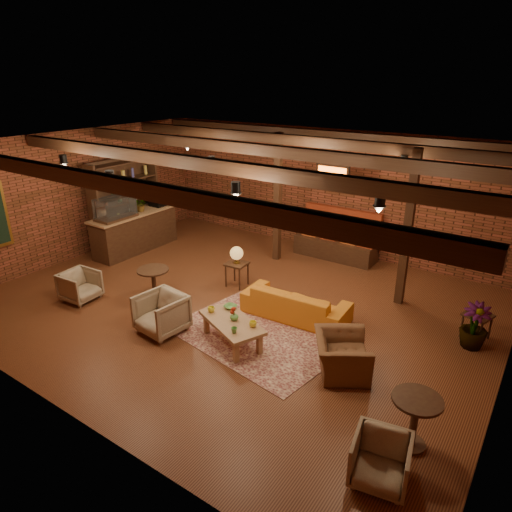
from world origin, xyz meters
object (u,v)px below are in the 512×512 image
Objects in this scene: armchair_a at (80,284)px; armchair_far at (381,458)px; plant_tall at (484,282)px; coffee_table at (232,323)px; side_table_lamp at (237,256)px; round_table_left at (154,279)px; armchair_right at (342,349)px; sofa at (296,303)px; round_table_right at (415,414)px; armchair_b at (161,312)px; side_table_book at (478,316)px.

armchair_far is (6.88, -0.92, -0.02)m from armchair_a.
armchair_a is 0.28× the size of plant_tall.
coffee_table is 1.56× the size of side_table_lamp.
coffee_table is 2.12× the size of round_table_left.
armchair_a is 5.67m from armchair_right.
armchair_far is at bearing -17.96° from round_table_left.
sofa is 4.55m from armchair_a.
side_table_lamp is 1.27× the size of round_table_right.
armchair_a is 7.03m from round_table_right.
armchair_b reaches higher than side_table_book.
round_table_right is at bearing -28.63° from side_table_lamp.
coffee_table is at bearing -10.15° from round_table_left.
side_table_lamp is at bearing 133.06° from armchair_far.
coffee_table and armchair_a have the same top height.
armchair_b is 0.85× the size of armchair_right.
sofa is 2.24× the size of side_table_lamp.
armchair_right reaches higher than armchair_far.
side_table_lamp reaches higher than armchair_a.
side_table_lamp is at bearing 31.60° from armchair_right.
armchair_right reaches higher than coffee_table.
sofa is 3.03m from round_table_left.
armchair_far is at bearing 130.93° from sofa.
armchair_far is at bearing -101.73° from armchair_a.
round_table_right is (-0.16, -3.25, 0.05)m from side_table_book.
plant_tall is (4.85, 2.69, 0.84)m from armchair_b.
armchair_b is 3.34m from armchair_right.
armchair_far is at bearing -100.82° from round_table_right.
plant_tall is (0.32, 3.66, 0.92)m from armchair_far.
armchair_a is 0.95× the size of round_table_right.
armchair_right is 2.66m from plant_tall.
plant_tall is at bearing 86.52° from round_table_right.
armchair_b reaches higher than round_table_right.
armchair_a is at bearing 65.99° from armchair_right.
armchair_far is (2.76, -2.84, 0.03)m from sofa.
side_table_lamp is 0.37× the size of plant_tall.
plant_tall is at bearing 32.55° from coffee_table.
armchair_a is at bearing -172.20° from armchair_b.
armchair_b is 1.10× the size of round_table_right.
coffee_table is 0.58× the size of plant_tall.
armchair_b is 4.68m from round_table_right.
armchair_b is (1.08, -0.85, -0.06)m from round_table_left.
round_table_right is 2.99m from plant_tall.
armchair_far reaches higher than sofa.
sofa is at bearing 19.70° from round_table_left.
side_table_lamp reaches higher than armchair_right.
round_table_right is (5.76, -1.05, 0.03)m from round_table_left.
side_table_book is (1.58, 2.31, 0.03)m from armchair_right.
side_table_lamp is at bearing -18.72° from sofa.
armchair_far is at bearing -95.04° from plant_tall.
sofa is at bearing -69.12° from armchair_a.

